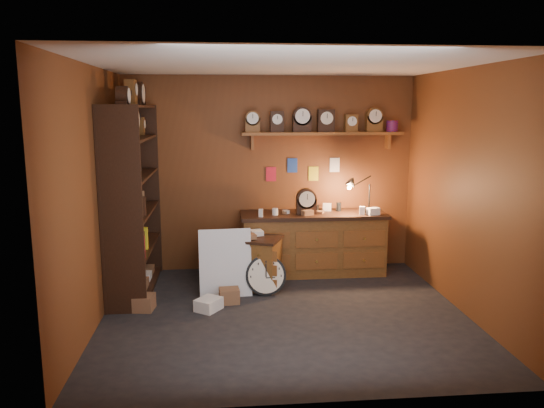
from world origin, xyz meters
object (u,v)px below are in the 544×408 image
(low_cabinet, at_px, (257,260))
(shelving_unit, at_px, (130,192))
(big_round_clock, at_px, (266,275))
(workbench, at_px, (313,240))

(low_cabinet, bearing_deg, shelving_unit, -160.26)
(low_cabinet, xyz_separation_m, big_round_clock, (0.09, -0.25, -0.12))
(shelving_unit, height_order, workbench, shelving_unit)
(shelving_unit, bearing_deg, big_round_clock, -10.71)
(workbench, relative_size, big_round_clock, 3.99)
(shelving_unit, height_order, low_cabinet, shelving_unit)
(shelving_unit, bearing_deg, low_cabinet, -2.16)
(workbench, height_order, low_cabinet, workbench)
(low_cabinet, height_order, big_round_clock, low_cabinet)
(low_cabinet, distance_m, big_round_clock, 0.29)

